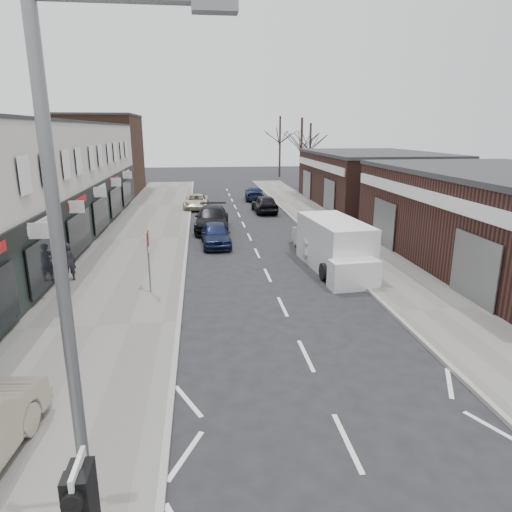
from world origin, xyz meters
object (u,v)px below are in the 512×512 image
object	(u,v)px
parked_car_left_a	(216,234)
street_lamp	(79,298)
parked_car_left_b	(212,219)
parked_car_right_a	(313,238)
warning_sign	(149,243)
parked_car_left_c	(196,202)
parked_car_right_c	(254,193)
white_van	(335,247)
pedestrian	(68,262)
parked_car_right_b	(265,204)

from	to	relation	value
parked_car_left_a	street_lamp	bearing A→B (deg)	-98.48
parked_car_left_b	parked_car_right_a	distance (m)	8.43
parked_car_right_a	warning_sign	bearing A→B (deg)	38.44
street_lamp	parked_car_left_b	world-z (taller)	street_lamp
parked_car_left_c	parked_car_right_c	world-z (taller)	parked_car_right_c
warning_sign	parked_car_left_c	xyz separation A→B (m)	(1.76, 21.44, -1.59)
white_van	pedestrian	world-z (taller)	white_van
parked_car_left_b	parked_car_left_c	xyz separation A→B (m)	(-1.11, 9.09, -0.18)
parked_car_left_a	parked_car_left_b	bearing A→B (deg)	89.11
street_lamp	white_van	world-z (taller)	street_lamp
parked_car_left_b	parked_car_right_c	world-z (taller)	parked_car_left_b
parked_car_left_c	parked_car_right_a	bearing A→B (deg)	-63.79
white_van	warning_sign	bearing A→B (deg)	-168.47
parked_car_left_a	parked_car_left_c	bearing A→B (deg)	93.00
parked_car_right_b	parked_car_right_c	world-z (taller)	parked_car_right_b
warning_sign	white_van	bearing A→B (deg)	16.62
street_lamp	parked_car_left_a	bearing A→B (deg)	83.63
street_lamp	parked_car_left_a	distance (m)	21.31
street_lamp	pedestrian	world-z (taller)	street_lamp
parked_car_left_b	parked_car_right_b	size ratio (longest dim) A/B	1.26
pedestrian	parked_car_left_c	distance (m)	20.23
warning_sign	parked_car_right_b	bearing A→B (deg)	68.60
warning_sign	parked_car_right_c	bearing A→B (deg)	74.19
parked_car_right_b	street_lamp	bearing A→B (deg)	75.72
parked_car_left_b	parked_car_right_a	bearing A→B (deg)	-46.34
street_lamp	parked_car_right_a	world-z (taller)	street_lamp
street_lamp	parked_car_right_b	bearing A→B (deg)	77.97
pedestrian	parked_car_right_c	size ratio (longest dim) A/B	0.40
warning_sign	parked_car_left_c	world-z (taller)	warning_sign
parked_car_left_a	parked_car_left_b	xyz separation A→B (m)	(-0.09, 4.33, 0.10)
warning_sign	parked_car_left_b	world-z (taller)	warning_sign
warning_sign	parked_car_left_b	bearing A→B (deg)	76.92
white_van	parked_car_left_b	world-z (taller)	white_van
parked_car_left_b	white_van	bearing A→B (deg)	-56.20
white_van	pedestrian	size ratio (longest dim) A/B	3.70
parked_car_left_c	parked_car_right_b	world-z (taller)	parked_car_right_b
street_lamp	parked_car_left_b	bearing A→B (deg)	84.92
parked_car_left_a	parked_car_left_b	distance (m)	4.33
parked_car_left_a	pedestrian	bearing A→B (deg)	-140.20
parked_car_right_b	warning_sign	bearing A→B (deg)	66.36
parked_car_right_a	parked_car_left_b	bearing A→B (deg)	-46.92
warning_sign	street_lamp	bearing A→B (deg)	-87.16
pedestrian	parked_car_right_a	bearing A→B (deg)	-170.40
parked_car_right_a	parked_car_right_c	bearing A→B (deg)	-84.30
pedestrian	parked_car_left_b	world-z (taller)	pedestrian
parked_car_right_a	parked_car_right_c	world-z (taller)	parked_car_right_a
street_lamp	parked_car_right_a	size ratio (longest dim) A/B	1.62
pedestrian	parked_car_right_a	world-z (taller)	pedestrian
pedestrian	parked_car_left_c	world-z (taller)	pedestrian
white_van	parked_car_left_a	bearing A→B (deg)	130.65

